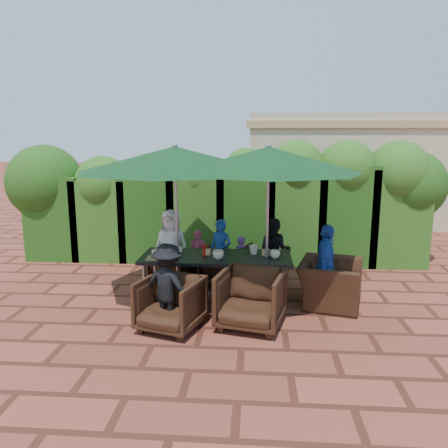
# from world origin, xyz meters

# --- Properties ---
(ground) EXTENTS (80.00, 80.00, 0.00)m
(ground) POSITION_xyz_m (0.00, 0.00, 0.00)
(ground) COLOR brown
(ground) RESTS_ON ground
(dining_table) EXTENTS (2.30, 0.90, 0.75)m
(dining_table) POSITION_xyz_m (0.11, -0.14, 0.67)
(dining_table) COLOR black
(dining_table) RESTS_ON ground
(umbrella_left) EXTENTS (3.01, 3.01, 2.46)m
(umbrella_left) POSITION_xyz_m (-0.51, -0.08, 2.21)
(umbrella_left) COLOR gray
(umbrella_left) RESTS_ON ground
(umbrella_right) EXTENTS (2.77, 2.77, 2.46)m
(umbrella_right) POSITION_xyz_m (0.88, -0.14, 2.21)
(umbrella_right) COLOR gray
(umbrella_right) RESTS_ON ground
(chair_far_left) EXTENTS (0.82, 0.79, 0.69)m
(chair_far_left) POSITION_xyz_m (-0.75, 0.72, 0.34)
(chair_far_left) COLOR black
(chair_far_left) RESTS_ON ground
(chair_far_mid) EXTENTS (0.81, 0.78, 0.70)m
(chair_far_mid) POSITION_xyz_m (0.12, 0.80, 0.35)
(chair_far_mid) COLOR black
(chair_far_mid) RESTS_ON ground
(chair_far_right) EXTENTS (0.89, 0.86, 0.75)m
(chair_far_right) POSITION_xyz_m (0.85, 0.76, 0.37)
(chair_far_right) COLOR black
(chair_far_right) RESTS_ON ground
(chair_near_left) EXTENTS (0.94, 0.91, 0.78)m
(chair_near_left) POSITION_xyz_m (-0.41, -1.17, 0.39)
(chair_near_left) COLOR black
(chair_near_left) RESTS_ON ground
(chair_near_right) EXTENTS (1.00, 0.96, 0.86)m
(chair_near_right) POSITION_xyz_m (0.66, -1.00, 0.43)
(chair_near_right) COLOR black
(chair_near_right) RESTS_ON ground
(chair_end_right) EXTENTS (0.92, 1.17, 0.90)m
(chair_end_right) POSITION_xyz_m (1.86, -0.08, 0.45)
(chair_end_right) COLOR black
(chair_end_right) RESTS_ON ground
(adult_far_left) EXTENTS (0.71, 0.52, 1.31)m
(adult_far_left) POSITION_xyz_m (-0.78, 0.81, 0.65)
(adult_far_left) COLOR silver
(adult_far_left) RESTS_ON ground
(adult_far_mid) EXTENTS (0.51, 0.47, 1.14)m
(adult_far_mid) POSITION_xyz_m (0.09, 0.80, 0.57)
(adult_far_mid) COLOR #1D449E
(adult_far_mid) RESTS_ON ground
(adult_far_right) EXTENTS (0.61, 0.43, 1.17)m
(adult_far_right) POSITION_xyz_m (1.04, 0.80, 0.59)
(adult_far_right) COLOR black
(adult_far_right) RESTS_ON ground
(adult_near_left) EXTENTS (0.82, 0.61, 1.16)m
(adult_near_left) POSITION_xyz_m (-0.45, -1.10, 0.58)
(adult_near_left) COLOR black
(adult_near_left) RESTS_ON ground
(adult_end_right) EXTENTS (0.51, 0.80, 1.27)m
(adult_end_right) POSITION_xyz_m (1.77, -0.15, 0.63)
(adult_end_right) COLOR #1D449E
(adult_end_right) RESTS_ON ground
(child_left) EXTENTS (0.34, 0.28, 0.91)m
(child_left) POSITION_xyz_m (-0.32, 0.94, 0.46)
(child_left) COLOR #C0435C
(child_left) RESTS_ON ground
(child_right) EXTENTS (0.35, 0.31, 0.81)m
(child_right) POSITION_xyz_m (0.47, 0.96, 0.40)
(child_right) COLOR purple
(child_right) RESTS_ON ground
(pedestrian_a) EXTENTS (1.86, 1.00, 1.89)m
(pedestrian_a) POSITION_xyz_m (1.55, 4.16, 0.95)
(pedestrian_a) COLOR #2A8123
(pedestrian_a) RESTS_ON ground
(pedestrian_b) EXTENTS (0.94, 0.71, 1.75)m
(pedestrian_b) POSITION_xyz_m (2.72, 4.42, 0.88)
(pedestrian_b) COLOR #C0435C
(pedestrian_b) RESTS_ON ground
(pedestrian_c) EXTENTS (1.12, 0.95, 1.61)m
(pedestrian_c) POSITION_xyz_m (3.19, 4.41, 0.81)
(pedestrian_c) COLOR gray
(pedestrian_c) RESTS_ON ground
(cup_a) EXTENTS (0.16, 0.16, 0.13)m
(cup_a) POSITION_xyz_m (-0.78, -0.30, 0.81)
(cup_a) COLOR beige
(cup_a) RESTS_ON dining_table
(cup_b) EXTENTS (0.12, 0.12, 0.12)m
(cup_b) POSITION_xyz_m (-0.48, -0.09, 0.81)
(cup_b) COLOR beige
(cup_b) RESTS_ON dining_table
(cup_c) EXTENTS (0.17, 0.17, 0.13)m
(cup_c) POSITION_xyz_m (0.15, -0.32, 0.82)
(cup_c) COLOR beige
(cup_c) RESTS_ON dining_table
(cup_d) EXTENTS (0.15, 0.15, 0.14)m
(cup_d) POSITION_xyz_m (0.68, 0.00, 0.82)
(cup_d) COLOR beige
(cup_d) RESTS_ON dining_table
(cup_e) EXTENTS (0.15, 0.15, 0.12)m
(cup_e) POSITION_xyz_m (1.00, -0.20, 0.81)
(cup_e) COLOR beige
(cup_e) RESTS_ON dining_table
(ketchup_bottle) EXTENTS (0.04, 0.04, 0.17)m
(ketchup_bottle) POSITION_xyz_m (-0.08, -0.13, 0.83)
(ketchup_bottle) COLOR #B20C0A
(ketchup_bottle) RESTS_ON dining_table
(sauce_bottle) EXTENTS (0.04, 0.04, 0.17)m
(sauce_bottle) POSITION_xyz_m (-0.05, -0.08, 0.83)
(sauce_bottle) COLOR #4C230C
(sauce_bottle) RESTS_ON dining_table
(serving_tray) EXTENTS (0.35, 0.25, 0.02)m
(serving_tray) POSITION_xyz_m (-0.75, -0.37, 0.76)
(serving_tray) COLOR #9D794C
(serving_tray) RESTS_ON dining_table
(number_block_left) EXTENTS (0.12, 0.06, 0.10)m
(number_block_left) POSITION_xyz_m (-0.05, -0.11, 0.80)
(number_block_left) COLOR tan
(number_block_left) RESTS_ON dining_table
(number_block_right) EXTENTS (0.12, 0.06, 0.10)m
(number_block_right) POSITION_xyz_m (0.87, -0.07, 0.80)
(number_block_right) COLOR tan
(number_block_right) RESTS_ON dining_table
(hedge_wall) EXTENTS (9.10, 1.60, 2.50)m
(hedge_wall) POSITION_xyz_m (0.07, 2.32, 1.34)
(hedge_wall) COLOR #193C10
(hedge_wall) RESTS_ON ground
(building) EXTENTS (6.20, 3.08, 3.20)m
(building) POSITION_xyz_m (3.50, 6.99, 1.61)
(building) COLOR beige
(building) RESTS_ON ground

